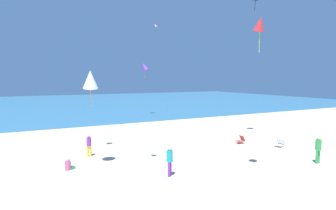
{
  "coord_description": "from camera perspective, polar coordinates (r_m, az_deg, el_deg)",
  "views": [
    {
      "loc": [
        -7.01,
        -5.25,
        5.11
      ],
      "look_at": [
        0.0,
        8.55,
        3.62
      ],
      "focal_mm": 29.25,
      "sensor_mm": 36.0,
      "label": 1
    }
  ],
  "objects": [
    {
      "name": "ground_plane",
      "position": [
        17.54,
        -2.19,
        -11.43
      ],
      "size": [
        120.0,
        120.0,
        0.0
      ],
      "primitive_type": "plane",
      "color": "beige"
    },
    {
      "name": "ocean_water",
      "position": [
        60.3,
        -20.15,
        0.33
      ],
      "size": [
        120.0,
        60.0,
        0.05
      ],
      "primitive_type": "cube",
      "color": "teal",
      "rests_on": "ground_plane"
    },
    {
      "name": "beach_chair_near_camera",
      "position": [
        22.61,
        14.93,
        -7.02
      ],
      "size": [
        0.68,
        0.54,
        0.61
      ],
      "rotation": [
        0.0,
        0.0,
        3.1
      ],
      "color": "#D13D3D",
      "rests_on": "ground_plane"
    },
    {
      "name": "beach_chair_far_right",
      "position": [
        22.41,
        22.26,
        -7.45
      ],
      "size": [
        0.73,
        0.69,
        0.56
      ],
      "rotation": [
        0.0,
        0.0,
        3.38
      ],
      "color": "white",
      "rests_on": "ground_plane"
    },
    {
      "name": "person_0",
      "position": [
        16.69,
        -20.02,
        -11.73
      ],
      "size": [
        0.62,
        0.46,
        0.69
      ],
      "rotation": [
        0.0,
        0.0,
        0.35
      ],
      "color": "#D8599E",
      "rests_on": "ground_plane"
    },
    {
      "name": "person_1",
      "position": [
        14.56,
        0.35,
        -11.23
      ],
      "size": [
        0.44,
        0.44,
        1.58
      ],
      "rotation": [
        0.0,
        0.0,
        2.3
      ],
      "color": "purple",
      "rests_on": "ground_plane"
    },
    {
      "name": "person_2",
      "position": [
        18.96,
        28.82,
        -7.83
      ],
      "size": [
        0.36,
        0.36,
        1.66
      ],
      "rotation": [
        0.0,
        0.0,
        4.8
      ],
      "color": "green",
      "rests_on": "ground_plane"
    },
    {
      "name": "person_4",
      "position": [
        18.88,
        -16.15,
        -7.78
      ],
      "size": [
        0.35,
        0.35,
        1.46
      ],
      "rotation": [
        0.0,
        0.0,
        1.35
      ],
      "color": "yellow",
      "rests_on": "ground_plane"
    },
    {
      "name": "kite_red",
      "position": [
        14.59,
        18.6,
        15.7
      ],
      "size": [
        0.66,
        0.81,
        1.78
      ],
      "rotation": [
        0.0,
        0.0,
        2.98
      ],
      "color": "red"
    },
    {
      "name": "kite_pink",
      "position": [
        39.35,
        -2.63,
        16.23
      ],
      "size": [
        0.58,
        0.63,
        0.87
      ],
      "rotation": [
        0.0,
        0.0,
        0.56
      ],
      "color": "pink"
    },
    {
      "name": "kite_purple",
      "position": [
        37.99,
        -4.96,
        8.0
      ],
      "size": [
        1.37,
        1.16,
        2.2
      ],
      "rotation": [
        0.0,
        0.0,
        1.23
      ],
      "color": "purple"
    },
    {
      "name": "kite_white",
      "position": [
        15.79,
        -15.88,
        5.16
      ],
      "size": [
        0.99,
        1.13,
        2.08
      ],
      "rotation": [
        0.0,
        0.0,
        2.98
      ],
      "color": "white"
    }
  ]
}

